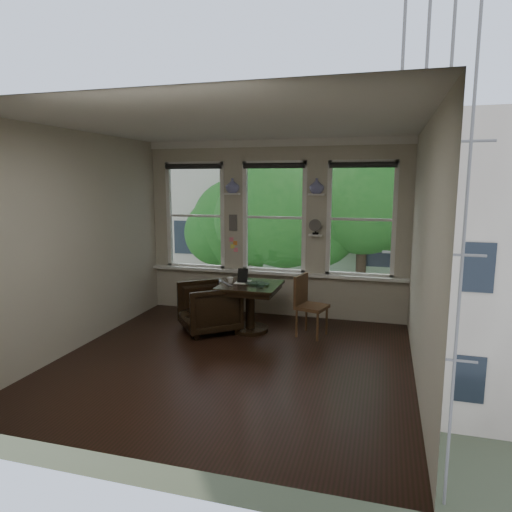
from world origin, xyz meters
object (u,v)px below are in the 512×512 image
(side_chair_right, at_px, (312,306))
(table, at_px, (250,308))
(mug, at_px, (230,280))
(laptop, at_px, (256,285))
(armchair_left, at_px, (209,307))

(side_chair_right, bearing_deg, table, 108.11)
(side_chair_right, distance_m, mug, 1.32)
(table, distance_m, laptop, 0.41)
(table, relative_size, mug, 9.01)
(mug, bearing_deg, table, 3.79)
(laptop, relative_size, mug, 3.62)
(mug, bearing_deg, side_chair_right, 2.74)
(side_chair_right, bearing_deg, armchair_left, 113.60)
(table, height_order, side_chair_right, side_chair_right)
(armchair_left, xyz_separation_m, laptop, (0.73, 0.11, 0.38))
(table, distance_m, side_chair_right, 0.96)
(laptop, xyz_separation_m, mug, (-0.43, 0.05, 0.03))
(side_chair_right, relative_size, mug, 9.21)
(side_chair_right, relative_size, laptop, 2.54)
(laptop, bearing_deg, armchair_left, -171.74)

